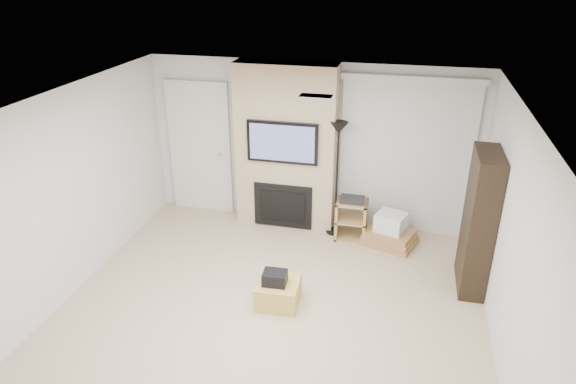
% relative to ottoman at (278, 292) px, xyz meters
% --- Properties ---
extents(floor, '(5.00, 5.50, 0.00)m').
position_rel_ottoman_xyz_m(floor, '(-0.05, -0.46, -0.15)').
color(floor, tan).
rests_on(floor, ground).
extents(ceiling, '(5.00, 5.50, 0.00)m').
position_rel_ottoman_xyz_m(ceiling, '(-0.05, -0.46, 2.35)').
color(ceiling, white).
rests_on(ceiling, wall_back).
extents(wall_back, '(5.00, 0.00, 2.50)m').
position_rel_ottoman_xyz_m(wall_back, '(-0.05, 2.29, 1.10)').
color(wall_back, silver).
rests_on(wall_back, ground).
extents(wall_left, '(0.00, 5.50, 2.50)m').
position_rel_ottoman_xyz_m(wall_left, '(-2.55, -0.46, 1.10)').
color(wall_left, silver).
rests_on(wall_left, ground).
extents(wall_right, '(0.00, 5.50, 2.50)m').
position_rel_ottoman_xyz_m(wall_right, '(2.45, -0.46, 1.10)').
color(wall_right, silver).
rests_on(wall_right, ground).
extents(hvac_vent, '(0.35, 0.18, 0.01)m').
position_rel_ottoman_xyz_m(hvac_vent, '(0.35, 0.34, 2.35)').
color(hvac_vent, silver).
rests_on(hvac_vent, ceiling).
extents(ottoman, '(0.52, 0.52, 0.30)m').
position_rel_ottoman_xyz_m(ottoman, '(0.00, 0.00, 0.00)').
color(ottoman, tan).
rests_on(ottoman, floor).
extents(black_bag, '(0.29, 0.23, 0.16)m').
position_rel_ottoman_xyz_m(black_bag, '(-0.03, -0.04, 0.23)').
color(black_bag, black).
rests_on(black_bag, ottoman).
extents(fireplace_wall, '(1.50, 0.47, 2.50)m').
position_rel_ottoman_xyz_m(fireplace_wall, '(-0.40, 2.08, 1.09)').
color(fireplace_wall, tan).
rests_on(fireplace_wall, floor).
extents(entry_door, '(1.02, 0.11, 2.14)m').
position_rel_ottoman_xyz_m(entry_door, '(-1.85, 2.25, 0.90)').
color(entry_door, silver).
rests_on(entry_door, floor).
extents(vertical_blinds, '(1.98, 0.10, 2.37)m').
position_rel_ottoman_xyz_m(vertical_blinds, '(1.35, 2.24, 1.12)').
color(vertical_blinds, silver).
rests_on(vertical_blinds, floor).
extents(floor_lamp, '(0.26, 0.26, 1.75)m').
position_rel_ottoman_xyz_m(floor_lamp, '(0.40, 1.91, 1.23)').
color(floor_lamp, black).
rests_on(floor_lamp, floor).
extents(av_stand, '(0.45, 0.38, 0.66)m').
position_rel_ottoman_xyz_m(av_stand, '(0.66, 1.80, 0.20)').
color(av_stand, tan).
rests_on(av_stand, floor).
extents(box_stack, '(0.87, 0.76, 0.49)m').
position_rel_ottoman_xyz_m(box_stack, '(1.24, 1.75, 0.03)').
color(box_stack, '#A87948').
rests_on(box_stack, floor).
extents(bookshelf, '(0.30, 0.80, 1.80)m').
position_rel_ottoman_xyz_m(bookshelf, '(2.29, 0.94, 0.75)').
color(bookshelf, black).
rests_on(bookshelf, floor).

